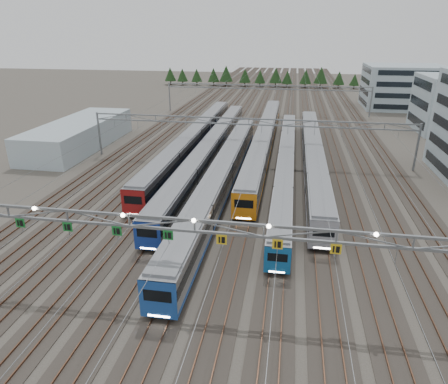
% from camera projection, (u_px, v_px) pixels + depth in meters
% --- Properties ---
extents(ground, '(400.00, 400.00, 0.00)m').
position_uv_depth(ground, '(197.00, 300.00, 35.12)').
color(ground, '#47423A').
rests_on(ground, ground).
extents(track_bed, '(54.00, 260.00, 5.42)m').
position_uv_depth(track_bed, '(269.00, 100.00, 125.82)').
color(track_bed, '#2D2823').
rests_on(track_bed, ground).
extents(train_a, '(3.11, 63.53, 4.06)m').
position_uv_depth(train_a, '(194.00, 139.00, 77.77)').
color(train_a, black).
rests_on(train_a, ground).
extents(train_b, '(2.95, 67.08, 3.85)m').
position_uv_depth(train_b, '(211.00, 149.00, 71.79)').
color(train_b, black).
rests_on(train_b, ground).
extents(train_c, '(3.13, 59.52, 4.08)m').
position_uv_depth(train_c, '(222.00, 175.00, 58.41)').
color(train_c, black).
rests_on(train_c, ground).
extents(train_d, '(3.12, 66.51, 4.07)m').
position_uv_depth(train_d, '(264.00, 138.00, 78.07)').
color(train_d, black).
rests_on(train_d, ground).
extents(train_e, '(2.57, 62.17, 3.34)m').
position_uv_depth(train_e, '(286.00, 161.00, 65.72)').
color(train_e, black).
rests_on(train_e, ground).
extents(train_f, '(3.03, 58.73, 3.95)m').
position_uv_depth(train_f, '(313.00, 155.00, 68.01)').
color(train_f, black).
rests_on(train_f, ground).
extents(gantry_near, '(56.36, 0.61, 8.08)m').
position_uv_depth(gantry_near, '(194.00, 229.00, 32.33)').
color(gantry_near, gray).
rests_on(gantry_near, ground).
extents(gantry_mid, '(56.36, 0.36, 8.00)m').
position_uv_depth(gantry_mid, '(249.00, 127.00, 69.21)').
color(gantry_mid, gray).
rests_on(gantry_mid, ground).
extents(gantry_far, '(56.36, 0.36, 8.00)m').
position_uv_depth(gantry_far, '(267.00, 90.00, 110.28)').
color(gantry_far, gray).
rests_on(gantry_far, ground).
extents(depot_bldg_north, '(22.00, 18.00, 12.36)m').
position_uv_depth(depot_bldg_north, '(403.00, 87.00, 118.82)').
color(depot_bldg_north, '#A7C0C7').
rests_on(depot_bldg_north, ground).
extents(west_shed, '(10.00, 30.00, 5.10)m').
position_uv_depth(west_shed, '(79.00, 134.00, 80.02)').
color(west_shed, '#A7C0C7').
rests_on(west_shed, ground).
extents(treeline, '(100.10, 5.60, 7.02)m').
position_uv_depth(treeline, '(282.00, 77.00, 162.27)').
color(treeline, '#332114').
rests_on(treeline, ground).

